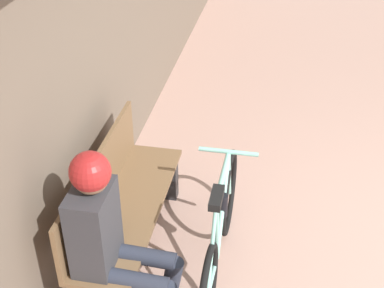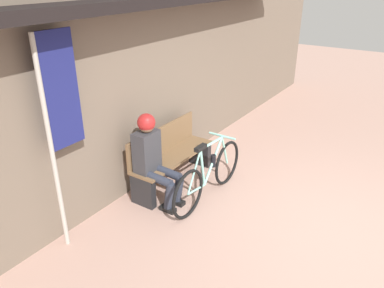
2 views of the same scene
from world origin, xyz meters
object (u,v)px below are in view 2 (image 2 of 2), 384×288
at_px(banner_pole, 58,114).
at_px(person_seated, 152,154).
at_px(park_bench_near, 171,158).
at_px(bicycle, 209,175).

bearing_deg(banner_pole, person_seated, -13.88).
bearing_deg(person_seated, banner_pole, 166.12).
distance_m(park_bench_near, person_seated, 0.63).
distance_m(park_bench_near, bicycle, 0.69).
bearing_deg(banner_pole, bicycle, -28.74).
xyz_separation_m(bicycle, banner_pole, (-1.56, 0.85, 1.17)).
xyz_separation_m(park_bench_near, bicycle, (-0.07, -0.69, -0.02)).
height_order(park_bench_near, bicycle, bicycle).
distance_m(park_bench_near, banner_pole, 2.00).
bearing_deg(person_seated, park_bench_near, 11.25).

